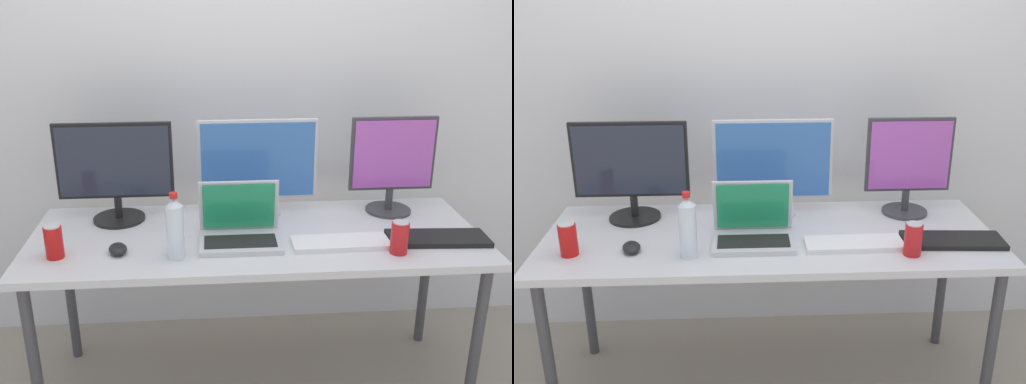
# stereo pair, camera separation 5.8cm
# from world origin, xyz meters

# --- Properties ---
(ground_plane) EXTENTS (16.00, 16.00, 0.00)m
(ground_plane) POSITION_xyz_m (0.00, 0.00, 0.00)
(ground_plane) COLOR gray
(wall_back) EXTENTS (7.00, 0.08, 2.60)m
(wall_back) POSITION_xyz_m (0.00, 0.59, 1.30)
(wall_back) COLOR silver
(wall_back) RESTS_ON ground
(work_desk) EXTENTS (1.81, 0.68, 0.74)m
(work_desk) POSITION_xyz_m (0.00, 0.00, 0.68)
(work_desk) COLOR #424247
(work_desk) RESTS_ON ground
(monitor_left) EXTENTS (0.48, 0.22, 0.42)m
(monitor_left) POSITION_xyz_m (-0.57, 0.19, 0.97)
(monitor_left) COLOR black
(monitor_left) RESTS_ON work_desk
(monitor_center) EXTENTS (0.50, 0.20, 0.42)m
(monitor_center) POSITION_xyz_m (0.02, 0.21, 0.96)
(monitor_center) COLOR silver
(monitor_center) RESTS_ON work_desk
(monitor_right) EXTENTS (0.37, 0.20, 0.43)m
(monitor_right) POSITION_xyz_m (0.60, 0.19, 0.97)
(monitor_right) COLOR #38383D
(monitor_right) RESTS_ON work_desk
(laptop_silver) EXTENTS (0.31, 0.22, 0.23)m
(laptop_silver) POSITION_xyz_m (-0.07, -0.06, 0.79)
(laptop_silver) COLOR silver
(laptop_silver) RESTS_ON work_desk
(keyboard_main) EXTENTS (0.40, 0.17, 0.02)m
(keyboard_main) POSITION_xyz_m (0.71, -0.12, 0.75)
(keyboard_main) COLOR black
(keyboard_main) RESTS_ON work_desk
(keyboard_aux) EXTENTS (0.38, 0.14, 0.02)m
(keyboard_aux) POSITION_xyz_m (0.32, -0.13, 0.75)
(keyboard_aux) COLOR white
(keyboard_aux) RESTS_ON work_desk
(mouse_by_keyboard) EXTENTS (0.09, 0.11, 0.04)m
(mouse_by_keyboard) POSITION_xyz_m (-0.53, -0.14, 0.76)
(mouse_by_keyboard) COLOR black
(mouse_by_keyboard) RESTS_ON work_desk
(water_bottle) EXTENTS (0.06, 0.06, 0.25)m
(water_bottle) POSITION_xyz_m (-0.31, -0.19, 0.86)
(water_bottle) COLOR silver
(water_bottle) RESTS_ON work_desk
(soda_can_near_keyboard) EXTENTS (0.07, 0.07, 0.13)m
(soda_can_near_keyboard) POSITION_xyz_m (-0.75, -0.15, 0.80)
(soda_can_near_keyboard) COLOR red
(soda_can_near_keyboard) RESTS_ON work_desk
(soda_can_by_laptop) EXTENTS (0.07, 0.07, 0.13)m
(soda_can_by_laptop) POSITION_xyz_m (0.52, -0.21, 0.80)
(soda_can_by_laptop) COLOR red
(soda_can_by_laptop) RESTS_ON work_desk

